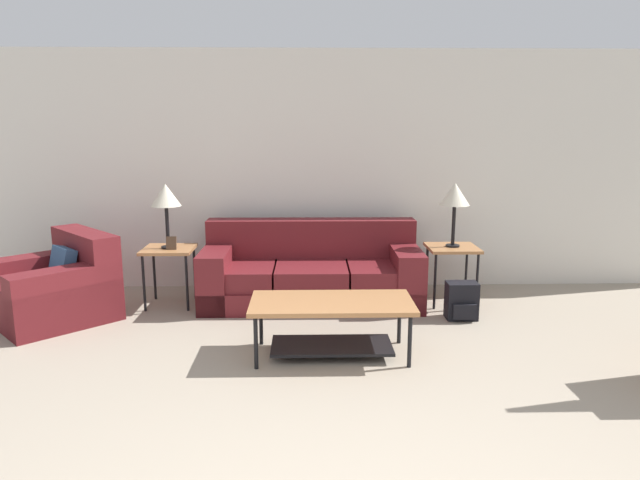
{
  "coord_description": "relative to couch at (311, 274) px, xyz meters",
  "views": [
    {
      "loc": [
        -0.11,
        -1.61,
        1.8
      ],
      "look_at": [
        0.01,
        3.34,
        0.8
      ],
      "focal_mm": 32.0,
      "sensor_mm": 36.0,
      "label": 1
    }
  ],
  "objects": [
    {
      "name": "armchair",
      "position": [
        -2.41,
        -0.45,
        -0.01
      ],
      "size": [
        1.38,
        1.38,
        0.8
      ],
      "color": "maroon",
      "rests_on": "ground_plane"
    },
    {
      "name": "picture_frame",
      "position": [
        -1.38,
        -0.14,
        0.36
      ],
      "size": [
        0.1,
        0.04,
        0.13
      ],
      "color": "#4C3828",
      "rests_on": "side_table_left"
    },
    {
      "name": "backpack",
      "position": [
        1.41,
        -0.57,
        -0.12
      ],
      "size": [
        0.29,
        0.27,
        0.35
      ],
      "color": "black",
      "rests_on": "ground_plane"
    },
    {
      "name": "couch",
      "position": [
        0.0,
        0.0,
        0.0
      ],
      "size": [
        2.21,
        0.93,
        0.82
      ],
      "color": "maroon",
      "rests_on": "ground_plane"
    },
    {
      "name": "side_table_right",
      "position": [
        1.43,
        -0.07,
        0.23
      ],
      "size": [
        0.5,
        0.47,
        0.59
      ],
      "color": "#A87042",
      "rests_on": "ground_plane"
    },
    {
      "name": "table_lamp_right",
      "position": [
        1.43,
        -0.07,
        0.81
      ],
      "size": [
        0.29,
        0.29,
        0.64
      ],
      "color": "black",
      "rests_on": "side_table_right"
    },
    {
      "name": "table_lamp_left",
      "position": [
        -1.43,
        -0.07,
        0.81
      ],
      "size": [
        0.29,
        0.29,
        0.64
      ],
      "color": "black",
      "rests_on": "side_table_left"
    },
    {
      "name": "coffee_table",
      "position": [
        0.15,
        -1.41,
        0.04
      ],
      "size": [
        1.27,
        0.61,
        0.45
      ],
      "color": "#A87042",
      "rests_on": "ground_plane"
    },
    {
      "name": "side_table_left",
      "position": [
        -1.43,
        -0.07,
        0.23
      ],
      "size": [
        0.5,
        0.47,
        0.59
      ],
      "color": "#A87042",
      "rests_on": "ground_plane"
    },
    {
      "name": "wall_back",
      "position": [
        0.06,
        0.63,
        1.0
      ],
      "size": [
        9.15,
        0.06,
        2.6
      ],
      "color": "silver",
      "rests_on": "ground_plane"
    }
  ]
}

